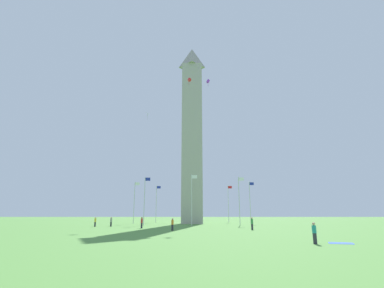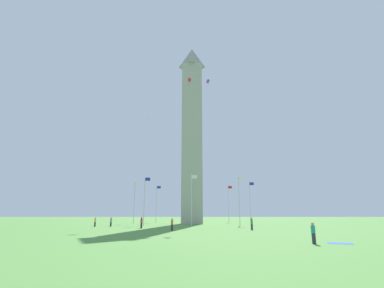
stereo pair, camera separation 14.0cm
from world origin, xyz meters
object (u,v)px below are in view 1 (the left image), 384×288
obelisk_monument (192,130)px  person_yellow_shirt (95,222)px  flagpole_ne (228,202)px  flagpole_w (192,198)px  person_orange_shirt (172,224)px  kite_white_diamond (148,113)px  kite_red_delta (189,80)px  flagpole_e (192,203)px  flagpole_s (134,201)px  picnic_blanket_near_first_person (341,243)px  person_green_shirt (252,223)px  person_red_shirt (142,223)px  person_gray_shirt (111,222)px  flagpole_se (156,202)px  flagpole_sw (145,199)px  flagpole_n (250,201)px  person_teal_shirt (314,233)px  kite_purple_box (208,81)px  flagpole_nw (239,199)px

obelisk_monument → person_yellow_shirt: size_ratio=26.56×
flagpole_ne → flagpole_w: 24.51m
person_orange_shirt → kite_white_diamond: bearing=1.1°
kite_red_delta → kite_white_diamond: kite_red_delta is taller
person_orange_shirt → person_yellow_shirt: bearing=27.7°
obelisk_monument → flagpole_e: obelisk_monument is taller
flagpole_s → picnic_blanket_near_first_person: bearing=-60.1°
person_green_shirt → person_red_shirt: bearing=53.4°
person_gray_shirt → kite_white_diamond: 21.74m
flagpole_se → flagpole_sw: 18.76m
obelisk_monument → kite_red_delta: bearing=-94.1°
flagpole_e → flagpole_sw: (-9.38, -22.64, 0.00)m
flagpole_n → flagpole_se: (-22.64, 9.38, 0.00)m
person_gray_shirt → kite_red_delta: 33.53m
person_orange_shirt → person_gray_shirt: bearing=20.4°
person_orange_shirt → kite_red_delta: size_ratio=0.90×
person_teal_shirt → kite_white_diamond: (-18.57, 31.94, 21.00)m
flagpole_sw → kite_white_diamond: size_ratio=6.35×
kite_red_delta → picnic_blanket_near_first_person: bearing=-70.2°
obelisk_monument → person_red_shirt: size_ratio=25.27×
obelisk_monument → person_teal_shirt: obelisk_monument is taller
person_teal_shirt → kite_purple_box: size_ratio=0.95×
person_green_shirt → kite_red_delta: kite_red_delta is taller
flagpole_s → person_teal_shirt: bearing=-62.7°
person_red_shirt → obelisk_monument: bearing=0.7°
flagpole_ne → person_yellow_shirt: size_ratio=5.72×
picnic_blanket_near_first_person → flagpole_sw: bearing=121.7°
picnic_blanket_near_first_person → flagpole_se: bearing=111.8°
flagpole_nw → flagpole_sw: bearing=180.0°
flagpole_n → flagpole_w: bearing=-135.0°
person_green_shirt → person_yellow_shirt: 27.48m
flagpole_e → flagpole_sw: size_ratio=1.00×
flagpole_se → flagpole_s: same height
person_green_shirt → kite_red_delta: size_ratio=0.96×
flagpole_e → kite_purple_box: (3.65, -19.81, 26.50)m
obelisk_monument → flagpole_se: bearing=134.8°
person_red_shirt → kite_white_diamond: size_ratio=1.17×
flagpole_n → person_red_shirt: 29.81m
flagpole_w → kite_red_delta: kite_red_delta is taller
kite_red_delta → person_green_shirt: bearing=-59.2°
obelisk_monument → person_orange_shirt: bearing=-95.3°
flagpole_se → person_teal_shirt: 57.33m
flagpole_n → kite_white_diamond: (-22.16, -12.58, 16.69)m
flagpole_ne → person_green_shirt: flagpole_ne is taller
kite_red_delta → person_gray_shirt: bearing=-158.2°
flagpole_w → kite_white_diamond: bearing=175.6°
person_green_shirt → kite_purple_box: bearing=-7.5°
flagpole_w → flagpole_nw: bearing=22.5°
kite_purple_box → flagpole_se: bearing=129.3°
flagpole_e → flagpole_sw: bearing=-112.5°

